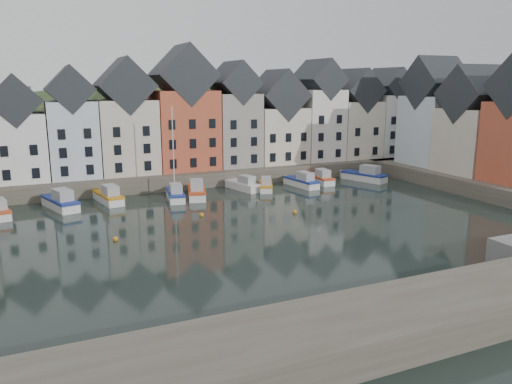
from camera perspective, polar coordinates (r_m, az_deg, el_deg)
ground at (r=49.46m, az=1.06°, el=-4.52°), size 260.00×260.00×0.00m
far_quay at (r=76.74m, az=-8.48°, el=2.21°), size 90.00×16.00×2.00m
right_quay at (r=74.44m, az=26.73°, el=0.69°), size 14.00×54.00×2.00m
near_wall at (r=26.75m, az=1.67°, el=-17.64°), size 50.00×6.00×2.00m
hillside at (r=105.93m, az=-11.98°, el=-5.67°), size 153.60×70.40×64.00m
far_terrace at (r=74.78m, az=-5.86°, el=8.10°), size 72.37×8.16×17.78m
right_terrace at (r=75.96m, az=23.88°, el=7.21°), size 8.30×24.25×16.36m
mooring_buoys at (r=52.75m, az=-5.35°, el=-3.32°), size 20.50×5.50×0.50m
boat_b at (r=62.25m, az=-21.42°, el=-1.09°), size 4.14×7.33×2.69m
boat_c at (r=63.67m, az=-16.49°, el=-0.50°), size 3.18×6.78×2.50m
boat_d at (r=63.32m, az=-9.20°, el=-0.20°), size 2.86×6.38×11.76m
boat_e at (r=64.27m, az=-6.81°, el=0.08°), size 3.86×7.22×2.65m
boat_f at (r=68.22m, az=-1.43°, el=0.80°), size 3.33×6.30×2.31m
boat_g at (r=68.17m, az=1.14°, el=0.75°), size 3.83×5.74×2.12m
boat_h at (r=70.68m, az=5.27°, el=1.18°), size 2.77×6.49×2.41m
boat_i at (r=73.58m, az=7.37°, el=1.57°), size 2.30×6.25×2.36m
boat_j at (r=76.30m, az=12.38°, el=1.84°), size 4.52×7.29×2.68m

